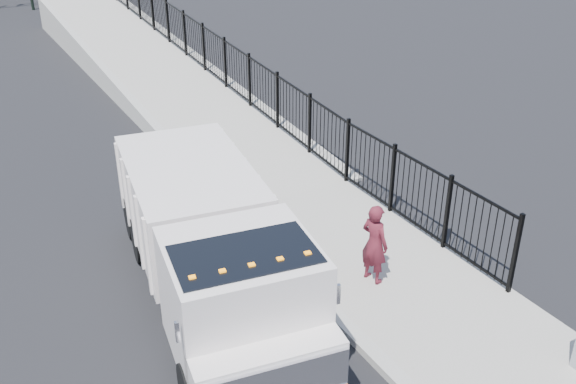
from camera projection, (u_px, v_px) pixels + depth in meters
ground at (312, 296)px, 13.38m from camera, size 120.00×120.00×0.00m
sidewalk at (448, 318)px, 12.64m from camera, size 3.55×12.00×0.12m
curb at (369, 350)px, 11.79m from camera, size 0.30×12.00×0.16m
ramp at (156, 80)px, 26.69m from camera, size 3.95×24.06×3.19m
iron_fence at (226, 79)px, 23.81m from camera, size 0.10×28.00×1.80m
truck at (212, 245)px, 12.36m from camera, size 3.58×8.03×2.66m
worker at (375, 244)px, 13.32m from camera, size 0.57×0.73×1.79m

